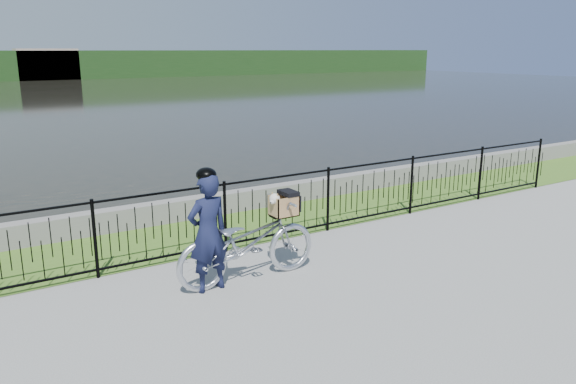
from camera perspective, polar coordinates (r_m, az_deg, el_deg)
ground at (r=8.27m, az=4.96°, el=-8.00°), size 120.00×120.00×0.00m
grass_strip at (r=10.33m, az=-3.75°, el=-3.35°), size 60.00×2.00×0.01m
water at (r=39.48m, az=-25.56°, el=8.38°), size 120.00×120.00×0.00m
quay_wall at (r=11.13m, az=-6.23°, el=-1.05°), size 60.00×0.30×0.40m
fence at (r=9.33m, az=-0.88°, el=-1.59°), size 14.00×0.06×1.15m
far_building_right at (r=65.47m, az=-23.29°, el=11.84°), size 6.00×3.00×3.20m
bicycle_rig at (r=7.76m, az=-4.06°, el=-5.08°), size 2.10×0.73×1.22m
cyclist at (r=7.42m, az=-8.14°, el=-3.94°), size 0.62×0.45×1.66m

